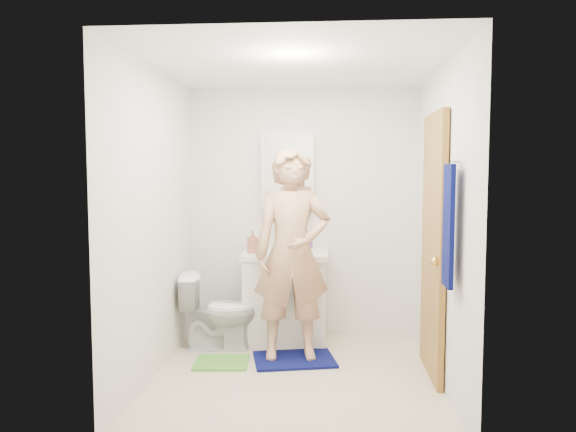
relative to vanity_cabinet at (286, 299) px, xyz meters
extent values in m
cube|color=beige|center=(0.15, -0.91, -0.41)|extent=(2.20, 2.40, 0.02)
cube|color=white|center=(0.15, -0.91, 2.01)|extent=(2.20, 2.40, 0.02)
cube|color=silver|center=(0.15, 0.30, 0.80)|extent=(2.20, 0.02, 2.40)
cube|color=silver|center=(0.15, -2.12, 0.80)|extent=(2.20, 0.02, 2.40)
cube|color=silver|center=(-0.96, -0.91, 0.80)|extent=(0.02, 2.40, 2.40)
cube|color=silver|center=(1.26, -0.91, 0.80)|extent=(0.02, 2.40, 2.40)
cube|color=white|center=(0.00, 0.00, 0.00)|extent=(0.75, 0.55, 0.80)
cube|color=white|center=(0.00, 0.00, 0.43)|extent=(0.79, 0.59, 0.05)
cylinder|color=white|center=(0.00, 0.00, 0.44)|extent=(0.40, 0.40, 0.03)
cylinder|color=silver|center=(0.00, 0.18, 0.51)|extent=(0.03, 0.03, 0.12)
cube|color=white|center=(0.00, 0.22, 1.20)|extent=(0.50, 0.12, 0.70)
cube|color=white|center=(0.00, 0.16, 1.20)|extent=(0.46, 0.01, 0.66)
cube|color=#A9762E|center=(1.22, -0.76, 0.62)|extent=(0.05, 0.80, 2.05)
sphere|color=gold|center=(1.18, -1.08, 0.55)|extent=(0.07, 0.07, 0.07)
cube|color=#080D4E|center=(1.18, -1.48, 0.85)|extent=(0.03, 0.24, 0.80)
cylinder|color=silver|center=(1.22, -1.48, 1.27)|extent=(0.06, 0.02, 0.02)
imported|color=white|center=(-0.59, -0.26, -0.06)|extent=(0.71, 0.45, 0.68)
cube|color=#080D4E|center=(0.12, -0.55, -0.39)|extent=(0.75, 0.61, 0.02)
cube|color=#56A838|center=(-0.49, -0.67, -0.39)|extent=(0.47, 0.41, 0.02)
imported|color=#AB634F|center=(-0.30, -0.09, 0.55)|extent=(0.12, 0.12, 0.21)
imported|color=#6A3F8C|center=(0.19, 0.10, 0.49)|extent=(0.15, 0.15, 0.09)
imported|color=tan|center=(0.09, -0.51, 0.51)|extent=(0.70, 0.52, 1.77)
camera|label=1|loc=(0.42, -5.18, 1.21)|focal=35.00mm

